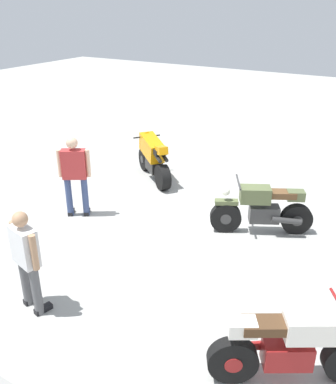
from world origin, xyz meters
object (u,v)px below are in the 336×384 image
person_in_red_shirt (75,172)px  motorcycle_olive_vintage (262,210)px  traffic_cone (72,155)px  motorcycle_orange_sportbike (153,156)px  motorcycle_cream_vintage (291,348)px  person_in_white_shirt (26,257)px

person_in_red_shirt → motorcycle_olive_vintage: bearing=-102.1°
person_in_red_shirt → traffic_cone: (2.17, -2.20, -0.71)m
motorcycle_orange_sportbike → traffic_cone: 2.50m
motorcycle_orange_sportbike → motorcycle_cream_vintage: bearing=175.1°
traffic_cone → motorcycle_orange_sportbike: bearing=-173.6°
person_in_white_shirt → traffic_cone: bearing=51.0°
motorcycle_cream_vintage → traffic_cone: motorcycle_cream_vintage is taller
traffic_cone → person_in_white_shirt: bearing=127.0°
person_in_red_shirt → traffic_cone: bearing=13.0°
person_in_red_shirt → person_in_white_shirt: 2.95m
traffic_cone → motorcycle_olive_vintage: bearing=170.6°
person_in_white_shirt → traffic_cone: (3.60, -4.78, -0.63)m
motorcycle_olive_vintage → traffic_cone: size_ratio=3.40×
traffic_cone → person_in_red_shirt: bearing=134.6°
motorcycle_olive_vintage → traffic_cone: 5.78m
motorcycle_cream_vintage → motorcycle_olive_vintage: bearing=83.5°
motorcycle_cream_vintage → motorcycle_olive_vintage: 3.52m
motorcycle_cream_vintage → person_in_red_shirt: bearing=127.7°
person_in_red_shirt → traffic_cone: size_ratio=3.21×
motorcycle_cream_vintage → motorcycle_orange_sportbike: 6.45m
motorcycle_olive_vintage → motorcycle_orange_sportbike: 3.46m
person_in_red_shirt → traffic_cone: 3.17m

